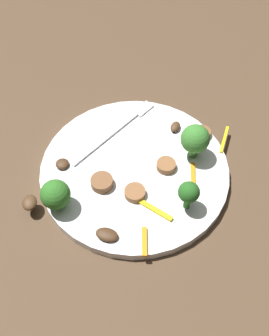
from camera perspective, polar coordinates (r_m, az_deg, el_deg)
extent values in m
plane|color=#4C3826|center=(0.65, 0.00, -0.81)|extent=(1.40, 1.40, 0.00)
cylinder|color=white|center=(0.64, 0.00, -0.41)|extent=(0.29, 0.29, 0.02)
cube|color=silver|center=(0.67, -3.91, 4.04)|extent=(0.14, 0.05, 0.00)
cube|color=silver|center=(0.71, 1.22, 8.10)|extent=(0.04, 0.03, 0.00)
cylinder|color=#408630|center=(0.65, 8.06, 2.51)|extent=(0.01, 0.01, 0.03)
sphere|color=#387A2D|center=(0.63, 8.32, 3.97)|extent=(0.04, 0.04, 0.04)
cylinder|color=#347525|center=(0.60, -10.48, -4.67)|extent=(0.01, 0.01, 0.02)
sphere|color=#2D6B23|center=(0.58, -10.79, -3.59)|extent=(0.04, 0.04, 0.04)
cylinder|color=#296420|center=(0.59, 7.23, -4.49)|extent=(0.01, 0.01, 0.03)
sphere|color=#235B1E|center=(0.57, 7.46, -3.30)|extent=(0.03, 0.03, 0.03)
cylinder|color=brown|center=(0.63, 4.35, 0.35)|extent=(0.03, 0.03, 0.01)
cylinder|color=brown|center=(0.68, 9.23, 4.75)|extent=(0.03, 0.03, 0.01)
cylinder|color=brown|center=(0.60, 0.06, -3.41)|extent=(0.04, 0.04, 0.01)
cylinder|color=brown|center=(0.61, -4.50, -1.97)|extent=(0.04, 0.04, 0.01)
ellipsoid|color=#4C331E|center=(0.68, 5.61, 5.65)|extent=(0.02, 0.02, 0.01)
ellipsoid|color=#4C331E|center=(0.61, -14.17, -4.62)|extent=(0.03, 0.03, 0.01)
ellipsoid|color=#422B19|center=(0.57, -3.80, -9.10)|extent=(0.02, 0.03, 0.01)
ellipsoid|color=#422B19|center=(0.64, -9.86, 0.57)|extent=(0.03, 0.03, 0.01)
cube|color=orange|center=(0.63, 8.03, -1.51)|extent=(0.06, 0.03, 0.00)
cube|color=orange|center=(0.57, 1.37, -10.05)|extent=(0.04, 0.02, 0.00)
cube|color=yellow|center=(0.68, 12.18, 3.83)|extent=(0.06, 0.01, 0.00)
cube|color=yellow|center=(0.59, 2.91, -5.80)|extent=(0.02, 0.05, 0.00)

